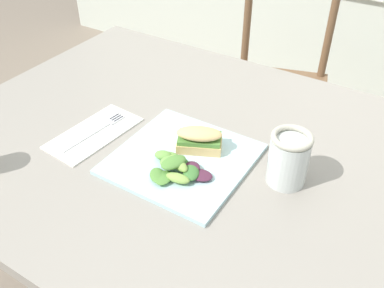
{
  "coord_description": "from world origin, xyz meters",
  "views": [
    {
      "loc": [
        0.54,
        -0.57,
        1.34
      ],
      "look_at": [
        0.14,
        0.07,
        0.76
      ],
      "focal_mm": 39.68,
      "sensor_mm": 36.0,
      "label": 1
    }
  ],
  "objects_px": {
    "fork_on_napkin": "(99,129)",
    "sandwich_half_front": "(199,139)",
    "dining_table": "(184,181)",
    "plate_lunch": "(182,159)",
    "mason_jar_iced_tea": "(288,161)",
    "chair_wooden_far": "(278,86)"
  },
  "relations": [
    {
      "from": "fork_on_napkin",
      "to": "mason_jar_iced_tea",
      "type": "height_order",
      "value": "mason_jar_iced_tea"
    },
    {
      "from": "dining_table",
      "to": "fork_on_napkin",
      "type": "distance_m",
      "value": 0.25
    },
    {
      "from": "sandwich_half_front",
      "to": "plate_lunch",
      "type": "bearing_deg",
      "value": -111.23
    },
    {
      "from": "plate_lunch",
      "to": "fork_on_napkin",
      "type": "distance_m",
      "value": 0.23
    },
    {
      "from": "fork_on_napkin",
      "to": "mason_jar_iced_tea",
      "type": "relative_size",
      "value": 1.59
    },
    {
      "from": "plate_lunch",
      "to": "mason_jar_iced_tea",
      "type": "relative_size",
      "value": 2.43
    },
    {
      "from": "fork_on_napkin",
      "to": "sandwich_half_front",
      "type": "bearing_deg",
      "value": 12.78
    },
    {
      "from": "chair_wooden_far",
      "to": "fork_on_napkin",
      "type": "relative_size",
      "value": 4.68
    },
    {
      "from": "dining_table",
      "to": "chair_wooden_far",
      "type": "bearing_deg",
      "value": 95.56
    },
    {
      "from": "chair_wooden_far",
      "to": "sandwich_half_front",
      "type": "height_order",
      "value": "chair_wooden_far"
    },
    {
      "from": "sandwich_half_front",
      "to": "fork_on_napkin",
      "type": "distance_m",
      "value": 0.26
    },
    {
      "from": "sandwich_half_front",
      "to": "fork_on_napkin",
      "type": "height_order",
      "value": "sandwich_half_front"
    },
    {
      "from": "mason_jar_iced_tea",
      "to": "dining_table",
      "type": "bearing_deg",
      "value": 179.6
    },
    {
      "from": "dining_table",
      "to": "plate_lunch",
      "type": "height_order",
      "value": "plate_lunch"
    },
    {
      "from": "fork_on_napkin",
      "to": "mason_jar_iced_tea",
      "type": "distance_m",
      "value": 0.46
    },
    {
      "from": "fork_on_napkin",
      "to": "chair_wooden_far",
      "type": "bearing_deg",
      "value": 83.01
    },
    {
      "from": "chair_wooden_far",
      "to": "fork_on_napkin",
      "type": "distance_m",
      "value": 0.98
    },
    {
      "from": "chair_wooden_far",
      "to": "mason_jar_iced_tea",
      "type": "height_order",
      "value": "chair_wooden_far"
    },
    {
      "from": "sandwich_half_front",
      "to": "fork_on_napkin",
      "type": "relative_size",
      "value": 0.61
    },
    {
      "from": "plate_lunch",
      "to": "fork_on_napkin",
      "type": "relative_size",
      "value": 1.52
    },
    {
      "from": "plate_lunch",
      "to": "fork_on_napkin",
      "type": "xyz_separation_m",
      "value": [
        -0.23,
        -0.01,
        0.0
      ]
    },
    {
      "from": "dining_table",
      "to": "plate_lunch",
      "type": "relative_size",
      "value": 4.15
    }
  ]
}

